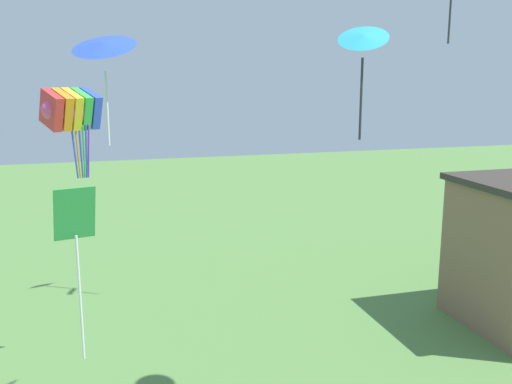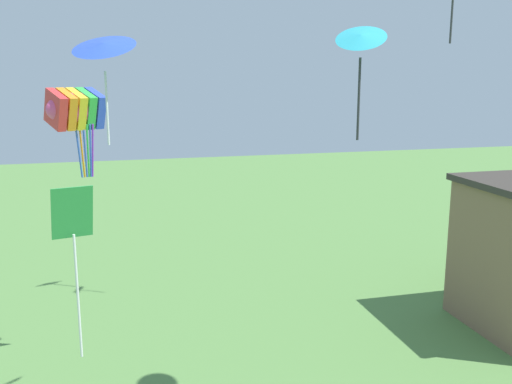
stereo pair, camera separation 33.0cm
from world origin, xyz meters
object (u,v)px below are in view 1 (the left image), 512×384
Objects in this scene: kite_blue_delta at (104,46)px; kite_rainbow_parafoil at (71,109)px; kite_green_diamond at (76,238)px; kite_cyan_delta at (363,40)px.

kite_rainbow_parafoil is at bearing 100.05° from kite_blue_delta.
kite_rainbow_parafoil is 5.53m from kite_blue_delta.
kite_rainbow_parafoil is 0.78× the size of kite_green_diamond.
kite_green_diamond is at bearing -88.62° from kite_rainbow_parafoil.
kite_blue_delta is (0.92, -5.21, 1.63)m from kite_rainbow_parafoil.
kite_blue_delta is at bearing -79.95° from kite_rainbow_parafoil.
kite_blue_delta reaches higher than kite_green_diamond.
kite_rainbow_parafoil is at bearing 91.38° from kite_green_diamond.
kite_rainbow_parafoil is 9.77m from kite_cyan_delta.
kite_blue_delta is (-4.81, 2.53, -0.06)m from kite_cyan_delta.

